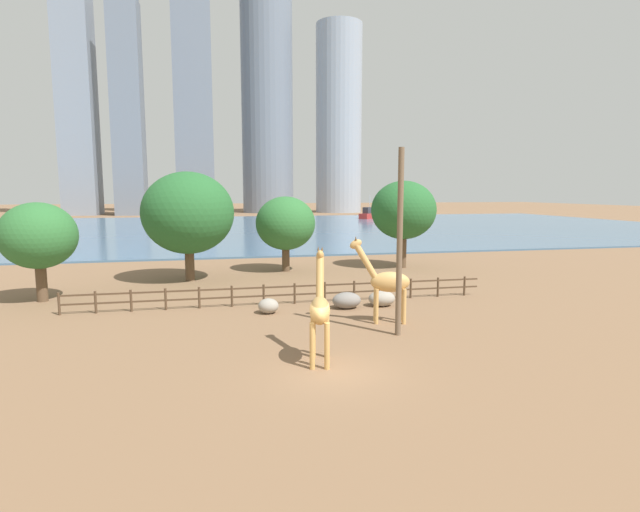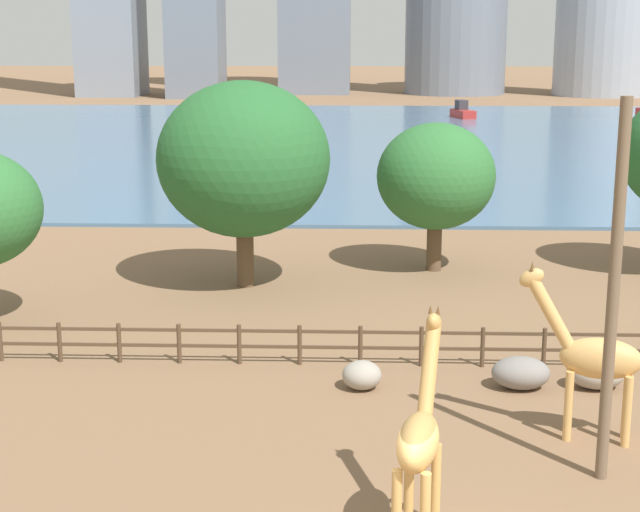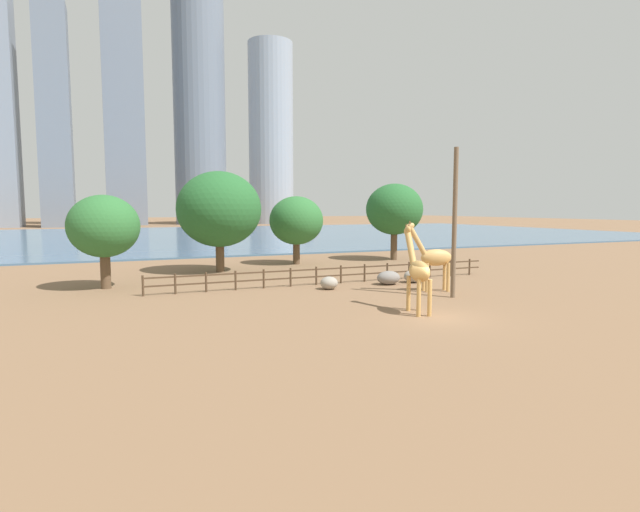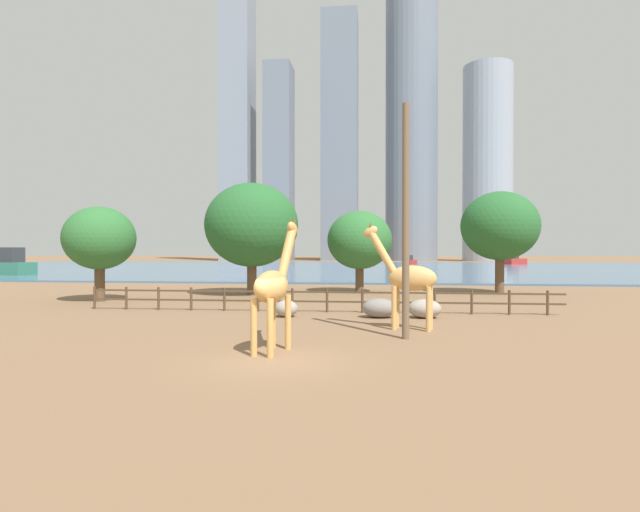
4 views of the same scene
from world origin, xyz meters
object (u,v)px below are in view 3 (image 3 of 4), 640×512
(giraffe_companion, at_px, (418,271))
(boulder_near_fence, at_px, (415,276))
(tree_right_tall, at_px, (296,221))
(boat_tug, at_px, (310,224))
(tree_left_small, at_px, (219,209))
(tree_left_large, at_px, (394,210))
(boulder_by_pole, at_px, (389,278))
(tree_center_broad, at_px, (104,227))
(boat_ferry, at_px, (222,226))
(giraffe_tall, at_px, (433,258))
(utility_pole, at_px, (455,223))
(boulder_small, at_px, (329,283))

(giraffe_companion, distance_m, boulder_near_fence, 10.84)
(tree_right_tall, xyz_separation_m, boat_tug, (32.57, 76.95, -3.02))
(boulder_near_fence, relative_size, tree_left_small, 0.19)
(giraffe_companion, height_order, tree_left_large, tree_left_large)
(tree_right_tall, bearing_deg, tree_left_small, -159.14)
(boulder_by_pole, height_order, tree_center_broad, tree_center_broad)
(tree_left_small, bearing_deg, boat_tug, 63.08)
(giraffe_companion, xyz_separation_m, boat_ferry, (11.35, 99.95, -1.30))
(tree_left_large, relative_size, tree_center_broad, 1.26)
(tree_right_tall, bearing_deg, tree_center_broad, -152.89)
(tree_left_small, bearing_deg, tree_center_broad, -147.80)
(giraffe_tall, xyz_separation_m, tree_left_small, (-10.71, 15.28, 3.09))
(tree_left_large, bearing_deg, tree_center_broad, -163.09)
(tree_left_large, xyz_separation_m, boat_ferry, (-1.58, 76.61, -4.36))
(tree_left_large, xyz_separation_m, tree_right_tall, (-10.81, 0.25, -1.07))
(giraffe_tall, height_order, boat_tug, boat_tug)
(boulder_near_fence, xyz_separation_m, boulder_by_pole, (-2.26, -0.11, 0.01))
(utility_pole, distance_m, tree_left_large, 22.11)
(giraffe_companion, relative_size, tree_center_broad, 0.73)
(tree_center_broad, relative_size, boat_tug, 1.00)
(tree_left_small, xyz_separation_m, boat_ferry, (17.29, 79.43, -4.41))
(giraffe_tall, relative_size, boulder_by_pole, 2.67)
(tree_right_tall, distance_m, boat_ferry, 76.98)
(tree_left_large, height_order, boat_ferry, tree_left_large)
(boulder_near_fence, bearing_deg, tree_right_tall, 104.28)
(boulder_by_pole, bearing_deg, boulder_near_fence, 2.87)
(giraffe_companion, distance_m, boulder_by_pole, 9.70)
(giraffe_companion, distance_m, boulder_small, 8.89)
(tree_left_large, height_order, tree_left_small, tree_left_small)
(tree_center_broad, bearing_deg, tree_left_small, 32.20)
(giraffe_tall, xyz_separation_m, giraffe_companion, (-4.77, -5.24, -0.01))
(boulder_small, xyz_separation_m, tree_right_tall, (3.26, 14.96, 3.77))
(boulder_near_fence, bearing_deg, utility_pole, -102.17)
(boat_ferry, bearing_deg, giraffe_tall, -18.16)
(boulder_small, bearing_deg, tree_right_tall, 77.69)
(boulder_small, bearing_deg, boulder_by_pole, 2.48)
(tree_right_tall, bearing_deg, giraffe_companion, -95.15)
(boulder_by_pole, relative_size, tree_left_large, 0.22)
(boulder_small, bearing_deg, tree_center_broad, 155.52)
(boulder_by_pole, bearing_deg, tree_right_tall, 95.66)
(tree_center_broad, xyz_separation_m, tree_right_tall, (17.00, 8.70, 0.01))
(boulder_small, bearing_deg, tree_left_large, 46.26)
(giraffe_tall, height_order, tree_right_tall, tree_right_tall)
(tree_left_small, bearing_deg, giraffe_companion, -73.87)
(tree_right_tall, xyz_separation_m, tree_left_small, (-8.06, -3.07, 1.11))
(utility_pole, relative_size, tree_center_broad, 1.43)
(boat_tug, bearing_deg, boat_ferry, 137.66)
(boulder_near_fence, distance_m, tree_left_large, 16.74)
(utility_pole, bearing_deg, boat_tug, 72.84)
(giraffe_tall, distance_m, boat_ferry, 94.95)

